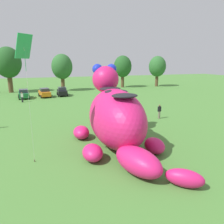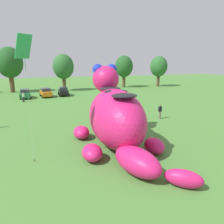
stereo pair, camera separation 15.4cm
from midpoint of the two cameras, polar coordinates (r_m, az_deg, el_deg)
name	(u,v)px [view 1 (the left image)]	position (r m, az deg, el deg)	size (l,w,h in m)	color
ground_plane	(130,143)	(18.15, 4.69, -8.32)	(160.00, 160.00, 0.00)	#4C8438
giant_inflatable_creature	(116,117)	(16.94, 0.92, -1.37)	(6.74, 12.82, 6.53)	#E01E6B
car_green	(24,94)	(42.59, -22.92, 4.56)	(2.27, 4.26, 1.72)	#1E7238
car_orange	(45,93)	(42.90, -17.90, 5.03)	(2.39, 4.31, 1.72)	orange
car_black	(62,91)	(43.62, -13.47, 5.45)	(1.94, 4.10, 1.72)	black
tree_left	(8,63)	(51.76, -26.42, 11.84)	(5.53, 5.53, 9.82)	brown
tree_mid_left	(62,67)	(50.75, -13.47, 11.81)	(4.74, 4.74, 8.42)	brown
tree_centre_left	(123,67)	(56.34, 2.83, 12.17)	(4.64, 4.64, 8.23)	brown
tree_centre	(157,67)	(59.77, 12.12, 11.94)	(4.60, 4.60, 8.16)	brown
spectator_near_inflatable	(159,112)	(25.94, 12.53, 0.10)	(0.38, 0.26, 1.71)	#726656
spectator_by_cars	(22,97)	(38.61, -23.28, 3.68)	(0.38, 0.26, 1.71)	black
spectator_wandering	(124,116)	(23.37, 3.15, -1.07)	(0.38, 0.26, 1.71)	black
tethered_flying_kite	(24,49)	(14.41, -23.03, 15.53)	(1.13, 1.13, 8.36)	brown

